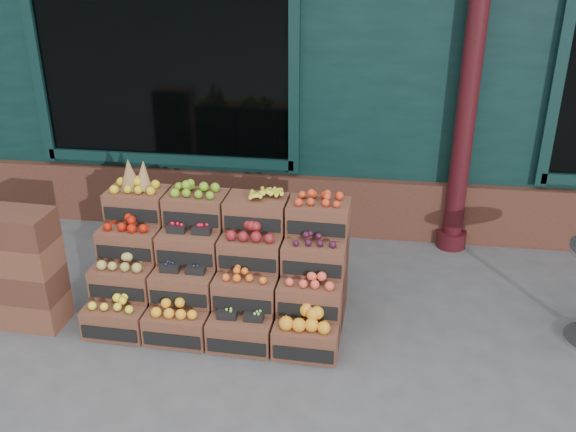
# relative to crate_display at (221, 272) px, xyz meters

# --- Properties ---
(ground) EXTENTS (60.00, 60.00, 0.00)m
(ground) POSITION_rel_crate_display_xyz_m (0.72, -0.61, -0.37)
(ground) COLOR #454548
(ground) RESTS_ON ground
(crate_display) EXTENTS (1.95, 0.99, 1.21)m
(crate_display) POSITION_rel_crate_display_xyz_m (0.00, 0.00, 0.00)
(crate_display) COLOR brown
(crate_display) RESTS_ON ground
(spare_crates) EXTENTS (0.49, 0.35, 0.95)m
(spare_crates) POSITION_rel_crate_display_xyz_m (-1.42, -0.34, 0.10)
(spare_crates) COLOR brown
(spare_crates) RESTS_ON ground
(shopkeeper) EXTENTS (0.79, 0.56, 2.06)m
(shopkeeper) POSITION_rel_crate_display_xyz_m (-1.30, 2.01, 0.66)
(shopkeeper) COLOR #1C631F
(shopkeeper) RESTS_ON ground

